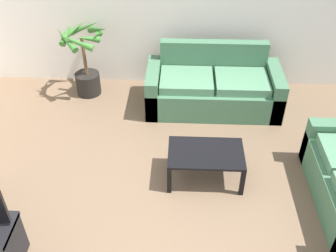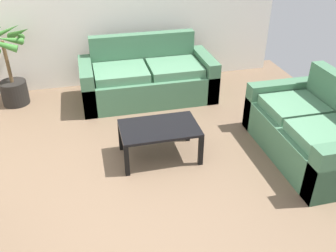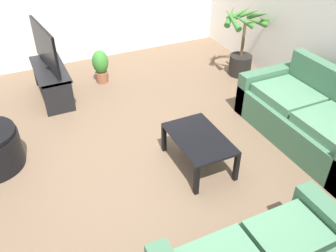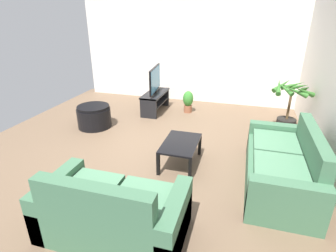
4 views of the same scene
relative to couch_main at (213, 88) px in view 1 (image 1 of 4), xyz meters
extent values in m
plane|color=brown|center=(-0.72, -2.28, -0.30)|extent=(6.60, 6.60, 0.00)
cube|color=silver|center=(-0.72, 0.72, 1.05)|extent=(6.00, 0.06, 2.70)
cube|color=#3F6B4C|center=(0.00, -0.03, -0.09)|extent=(1.96, 0.90, 0.42)
cube|color=#3F6B4C|center=(0.00, 0.34, 0.36)|extent=(1.60, 0.16, 0.48)
cube|color=#3F6B4C|center=(-0.89, -0.03, 0.01)|extent=(0.18, 0.90, 0.62)
cube|color=#3F6B4C|center=(0.89, -0.03, 0.01)|extent=(0.18, 0.90, 0.62)
cube|color=#4F7F5D|center=(-0.40, -0.08, 0.18)|extent=(0.76, 0.66, 0.12)
cube|color=#4F7F5D|center=(0.40, -0.08, 0.18)|extent=(0.76, 0.66, 0.12)
cube|color=black|center=(-2.01, -2.81, -0.05)|extent=(0.06, 0.41, 0.50)
cube|color=black|center=(-0.16, -1.56, 0.09)|extent=(0.88, 0.56, 0.03)
cube|color=black|center=(-0.58, -1.82, -0.11)|extent=(0.05, 0.05, 0.38)
cube|color=black|center=(0.26, -1.82, -0.11)|extent=(0.05, 0.05, 0.38)
cube|color=black|center=(-0.58, -1.30, -0.11)|extent=(0.05, 0.05, 0.38)
cube|color=black|center=(0.26, -1.30, -0.11)|extent=(0.05, 0.05, 0.38)
cylinder|color=black|center=(-1.95, 0.27, -0.13)|extent=(0.38, 0.38, 0.35)
cylinder|color=brown|center=(-1.95, 0.27, 0.35)|extent=(0.05, 0.05, 0.61)
cone|color=#35702A|center=(-1.71, 0.29, 0.71)|extent=(0.14, 0.49, 0.27)
cone|color=#35702A|center=(-1.74, 0.44, 0.71)|extent=(0.42, 0.49, 0.29)
cone|color=#35702A|center=(-1.95, 0.51, 0.71)|extent=(0.49, 0.11, 0.27)
cone|color=#35702A|center=(-2.10, 0.40, 0.71)|extent=(0.35, 0.37, 0.24)
cone|color=#35702A|center=(-2.17, 0.29, 0.71)|extent=(0.15, 0.46, 0.25)
cone|color=#35702A|center=(-2.13, 0.09, 0.71)|extent=(0.42, 0.43, 0.27)
cone|color=#35702A|center=(-1.97, 0.01, 0.71)|extent=(0.51, 0.14, 0.28)
cone|color=#35702A|center=(-1.82, 0.13, 0.71)|extent=(0.35, 0.33, 0.23)
camera|label=1|loc=(-0.46, -4.99, 3.13)|focal=41.91mm
camera|label=2|loc=(-0.89, -4.98, 2.23)|focal=38.89mm
camera|label=3|loc=(2.67, -3.29, 2.58)|focal=38.40mm
camera|label=4|loc=(3.66, -0.66, 2.08)|focal=28.43mm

